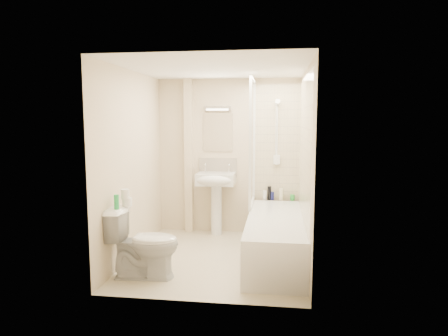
# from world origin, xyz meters

# --- Properties ---
(floor) EXTENTS (2.50, 2.50, 0.00)m
(floor) POSITION_xyz_m (0.00, 0.00, 0.00)
(floor) COLOR beige
(floor) RESTS_ON ground
(wall_back) EXTENTS (2.20, 0.02, 2.40)m
(wall_back) POSITION_xyz_m (0.00, 1.25, 1.20)
(wall_back) COLOR beige
(wall_back) RESTS_ON ground
(wall_left) EXTENTS (0.02, 2.50, 2.40)m
(wall_left) POSITION_xyz_m (-1.10, 0.00, 1.20)
(wall_left) COLOR beige
(wall_left) RESTS_ON ground
(wall_right) EXTENTS (0.02, 2.50, 2.40)m
(wall_right) POSITION_xyz_m (1.10, 0.00, 1.20)
(wall_right) COLOR beige
(wall_right) RESTS_ON ground
(ceiling) EXTENTS (2.20, 2.50, 0.02)m
(ceiling) POSITION_xyz_m (0.00, 0.00, 2.40)
(ceiling) COLOR white
(ceiling) RESTS_ON wall_back
(tile_back) EXTENTS (0.70, 0.01, 1.75)m
(tile_back) POSITION_xyz_m (0.75, 1.24, 1.42)
(tile_back) COLOR beige
(tile_back) RESTS_ON wall_back
(tile_right) EXTENTS (0.01, 2.10, 1.75)m
(tile_right) POSITION_xyz_m (1.09, 0.06, 1.42)
(tile_right) COLOR beige
(tile_right) RESTS_ON wall_right
(pipe_boxing) EXTENTS (0.12, 0.12, 2.40)m
(pipe_boxing) POSITION_xyz_m (-0.62, 1.19, 1.20)
(pipe_boxing) COLOR beige
(pipe_boxing) RESTS_ON ground
(splashback) EXTENTS (0.60, 0.02, 0.30)m
(splashback) POSITION_xyz_m (-0.17, 1.24, 1.03)
(splashback) COLOR beige
(splashback) RESTS_ON wall_back
(mirror) EXTENTS (0.46, 0.01, 0.60)m
(mirror) POSITION_xyz_m (-0.17, 1.24, 1.58)
(mirror) COLOR white
(mirror) RESTS_ON wall_back
(strip_light) EXTENTS (0.42, 0.07, 0.07)m
(strip_light) POSITION_xyz_m (-0.17, 1.22, 1.95)
(strip_light) COLOR silver
(strip_light) RESTS_ON wall_back
(bathtub) EXTENTS (0.70, 2.10, 0.55)m
(bathtub) POSITION_xyz_m (0.75, 0.06, 0.29)
(bathtub) COLOR white
(bathtub) RESTS_ON ground
(shower_screen) EXTENTS (0.04, 0.92, 1.80)m
(shower_screen) POSITION_xyz_m (0.40, 0.80, 1.45)
(shower_screen) COLOR white
(shower_screen) RESTS_ON bathtub
(shower_fixture) EXTENTS (0.10, 0.16, 0.99)m
(shower_fixture) POSITION_xyz_m (0.75, 1.19, 1.55)
(shower_fixture) COLOR white
(shower_fixture) RESTS_ON wall_back
(pedestal_sink) EXTENTS (0.57, 0.51, 1.10)m
(pedestal_sink) POSITION_xyz_m (-0.17, 1.01, 0.77)
(pedestal_sink) COLOR white
(pedestal_sink) RESTS_ON ground
(bottle_white_a) EXTENTS (0.06, 0.06, 0.14)m
(bottle_white_a) POSITION_xyz_m (0.58, 1.16, 0.62)
(bottle_white_a) COLOR white
(bottle_white_a) RESTS_ON bathtub
(bottle_black_b) EXTENTS (0.06, 0.06, 0.21)m
(bottle_black_b) POSITION_xyz_m (0.64, 1.16, 0.66)
(bottle_black_b) COLOR black
(bottle_black_b) RESTS_ON bathtub
(bottle_blue) EXTENTS (0.05, 0.05, 0.13)m
(bottle_blue) POSITION_xyz_m (0.69, 1.16, 0.61)
(bottle_blue) COLOR navy
(bottle_blue) RESTS_ON bathtub
(bottle_cream) EXTENTS (0.06, 0.06, 0.18)m
(bottle_cream) POSITION_xyz_m (0.83, 1.16, 0.64)
(bottle_cream) COLOR #F0E8B9
(bottle_cream) RESTS_ON bathtub
(bottle_green) EXTENTS (0.07, 0.07, 0.09)m
(bottle_green) POSITION_xyz_m (1.00, 1.16, 0.59)
(bottle_green) COLOR green
(bottle_green) RESTS_ON bathtub
(toilet) EXTENTS (0.55, 0.84, 0.80)m
(toilet) POSITION_xyz_m (-0.72, -0.71, 0.40)
(toilet) COLOR white
(toilet) RESTS_ON ground
(toilet_roll_lower) EXTENTS (0.12, 0.12, 0.09)m
(toilet_roll_lower) POSITION_xyz_m (-0.94, -0.61, 0.84)
(toilet_roll_lower) COLOR white
(toilet_roll_lower) RESTS_ON toilet
(toilet_roll_upper) EXTENTS (0.10, 0.10, 0.11)m
(toilet_roll_upper) POSITION_xyz_m (-0.95, -0.66, 0.94)
(toilet_roll_upper) COLOR white
(toilet_roll_upper) RESTS_ON toilet_roll_lower
(green_bottle) EXTENTS (0.05, 0.05, 0.16)m
(green_bottle) POSITION_xyz_m (-0.99, -0.79, 0.88)
(green_bottle) COLOR green
(green_bottle) RESTS_ON toilet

